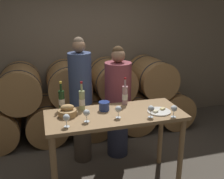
{
  "coord_description": "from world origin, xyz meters",
  "views": [
    {
      "loc": [
        -0.8,
        -2.67,
        2.14
      ],
      "look_at": [
        0.0,
        0.13,
        1.2
      ],
      "focal_mm": 42.0,
      "sensor_mm": 36.0,
      "label": 1
    }
  ],
  "objects_px": {
    "wine_glass_left": "(87,113)",
    "wine_glass_far_left": "(66,118)",
    "wine_bottle_red": "(62,100)",
    "wine_bottle_white": "(82,100)",
    "person_left": "(81,100)",
    "person_right": "(118,103)",
    "wine_glass_center": "(118,109)",
    "wine_glass_right": "(151,109)",
    "wine_bottle_rose": "(125,95)",
    "blue_crock": "(104,106)",
    "bread_basket": "(67,112)",
    "cheese_plate": "(159,111)",
    "tasting_table": "(115,125)",
    "wine_glass_far_right": "(174,109)"
  },
  "relations": [
    {
      "from": "wine_glass_left",
      "to": "wine_glass_far_left",
      "type": "bearing_deg",
      "value": -163.08
    },
    {
      "from": "wine_bottle_red",
      "to": "wine_bottle_white",
      "type": "xyz_separation_m",
      "value": [
        0.23,
        -0.07,
        0.0
      ]
    },
    {
      "from": "person_left",
      "to": "wine_glass_far_left",
      "type": "relative_size",
      "value": 12.71
    },
    {
      "from": "wine_bottle_white",
      "to": "wine_glass_left",
      "type": "height_order",
      "value": "wine_bottle_white"
    },
    {
      "from": "person_right",
      "to": "wine_glass_center",
      "type": "height_order",
      "value": "person_right"
    },
    {
      "from": "wine_glass_left",
      "to": "wine_glass_right",
      "type": "height_order",
      "value": "same"
    },
    {
      "from": "wine_bottle_red",
      "to": "wine_glass_center",
      "type": "relative_size",
      "value": 2.51
    },
    {
      "from": "wine_bottle_rose",
      "to": "wine_bottle_white",
      "type": "bearing_deg",
      "value": -176.1
    },
    {
      "from": "wine_bottle_red",
      "to": "blue_crock",
      "type": "distance_m",
      "value": 0.51
    },
    {
      "from": "wine_bottle_white",
      "to": "person_left",
      "type": "bearing_deg",
      "value": 82.95
    },
    {
      "from": "wine_glass_center",
      "to": "wine_glass_right",
      "type": "distance_m",
      "value": 0.37
    },
    {
      "from": "person_left",
      "to": "wine_glass_left",
      "type": "distance_m",
      "value": 0.81
    },
    {
      "from": "person_left",
      "to": "wine_glass_right",
      "type": "xyz_separation_m",
      "value": [
        0.64,
        -0.87,
        0.15
      ]
    },
    {
      "from": "wine_bottle_rose",
      "to": "bread_basket",
      "type": "distance_m",
      "value": 0.77
    },
    {
      "from": "wine_bottle_rose",
      "to": "cheese_plate",
      "type": "relative_size",
      "value": 1.27
    },
    {
      "from": "cheese_plate",
      "to": "wine_glass_center",
      "type": "height_order",
      "value": "wine_glass_center"
    },
    {
      "from": "bread_basket",
      "to": "wine_glass_center",
      "type": "xyz_separation_m",
      "value": [
        0.53,
        -0.2,
        0.04
      ]
    },
    {
      "from": "wine_bottle_rose",
      "to": "wine_glass_center",
      "type": "distance_m",
      "value": 0.43
    },
    {
      "from": "wine_bottle_red",
      "to": "bread_basket",
      "type": "relative_size",
      "value": 1.69
    },
    {
      "from": "wine_bottle_red",
      "to": "person_right",
      "type": "bearing_deg",
      "value": 24.68
    },
    {
      "from": "wine_bottle_red",
      "to": "wine_glass_right",
      "type": "xyz_separation_m",
      "value": [
        0.93,
        -0.5,
        -0.02
      ]
    },
    {
      "from": "person_right",
      "to": "wine_bottle_white",
      "type": "relative_size",
      "value": 4.67
    },
    {
      "from": "wine_bottle_rose",
      "to": "wine_glass_right",
      "type": "distance_m",
      "value": 0.49
    },
    {
      "from": "wine_bottle_rose",
      "to": "blue_crock",
      "type": "bearing_deg",
      "value": -156.71
    },
    {
      "from": "wine_bottle_red",
      "to": "wine_glass_right",
      "type": "distance_m",
      "value": 1.05
    },
    {
      "from": "wine_glass_right",
      "to": "person_left",
      "type": "bearing_deg",
      "value": 126.28
    },
    {
      "from": "person_right",
      "to": "wine_bottle_white",
      "type": "xyz_separation_m",
      "value": [
        -0.58,
        -0.45,
        0.26
      ]
    },
    {
      "from": "wine_glass_left",
      "to": "person_right",
      "type": "bearing_deg",
      "value": 53.22
    },
    {
      "from": "wine_glass_far_left",
      "to": "wine_glass_left",
      "type": "xyz_separation_m",
      "value": [
        0.22,
        0.07,
        0.0
      ]
    },
    {
      "from": "wine_bottle_rose",
      "to": "person_left",
      "type": "bearing_deg",
      "value": 140.46
    },
    {
      "from": "wine_glass_center",
      "to": "wine_glass_right",
      "type": "height_order",
      "value": "same"
    },
    {
      "from": "wine_glass_center",
      "to": "cheese_plate",
      "type": "bearing_deg",
      "value": 2.74
    },
    {
      "from": "wine_bottle_red",
      "to": "cheese_plate",
      "type": "bearing_deg",
      "value": -19.81
    },
    {
      "from": "wine_bottle_rose",
      "to": "blue_crock",
      "type": "distance_m",
      "value": 0.33
    },
    {
      "from": "person_left",
      "to": "blue_crock",
      "type": "relative_size",
      "value": 13.44
    },
    {
      "from": "person_right",
      "to": "blue_crock",
      "type": "bearing_deg",
      "value": -122.02
    },
    {
      "from": "person_right",
      "to": "cheese_plate",
      "type": "relative_size",
      "value": 5.97
    },
    {
      "from": "wine_bottle_white",
      "to": "wine_glass_left",
      "type": "distance_m",
      "value": 0.35
    },
    {
      "from": "tasting_table",
      "to": "wine_bottle_white",
      "type": "height_order",
      "value": "wine_bottle_white"
    },
    {
      "from": "wine_bottle_red",
      "to": "wine_bottle_white",
      "type": "relative_size",
      "value": 1.0
    },
    {
      "from": "tasting_table",
      "to": "person_left",
      "type": "distance_m",
      "value": 0.73
    },
    {
      "from": "person_left",
      "to": "bread_basket",
      "type": "xyz_separation_m",
      "value": [
        -0.25,
        -0.59,
        0.1
      ]
    },
    {
      "from": "cheese_plate",
      "to": "wine_glass_right",
      "type": "bearing_deg",
      "value": -144.65
    },
    {
      "from": "cheese_plate",
      "to": "wine_glass_far_right",
      "type": "distance_m",
      "value": 0.22
    },
    {
      "from": "wine_bottle_rose",
      "to": "blue_crock",
      "type": "xyz_separation_m",
      "value": [
        -0.3,
        -0.13,
        -0.06
      ]
    },
    {
      "from": "wine_glass_left",
      "to": "wine_glass_center",
      "type": "height_order",
      "value": "same"
    },
    {
      "from": "wine_glass_far_right",
      "to": "bread_basket",
      "type": "bearing_deg",
      "value": 162.76
    },
    {
      "from": "cheese_plate",
      "to": "wine_bottle_rose",
      "type": "bearing_deg",
      "value": 130.34
    },
    {
      "from": "cheese_plate",
      "to": "wine_glass_far_left",
      "type": "distance_m",
      "value": 1.09
    },
    {
      "from": "wine_bottle_rose",
      "to": "cheese_plate",
      "type": "height_order",
      "value": "wine_bottle_rose"
    }
  ]
}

